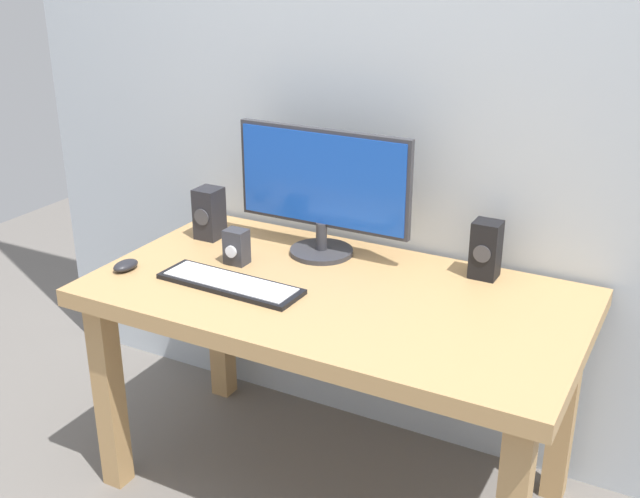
% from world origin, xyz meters
% --- Properties ---
extents(ground_plane, '(6.00, 6.00, 0.00)m').
position_xyz_m(ground_plane, '(0.00, 0.00, 0.00)').
color(ground_plane, slate).
extents(wall_back, '(2.96, 0.04, 3.00)m').
position_xyz_m(wall_back, '(0.00, 0.43, 1.50)').
color(wall_back, '#B2BCC6').
rests_on(wall_back, ground_plane).
extents(desk, '(1.45, 0.78, 0.72)m').
position_xyz_m(desk, '(0.00, 0.00, 0.62)').
color(desk, tan).
rests_on(desk, ground_plane).
extents(monitor, '(0.60, 0.21, 0.42)m').
position_xyz_m(monitor, '(-0.17, 0.24, 0.94)').
color(monitor, '#333338').
rests_on(monitor, desk).
extents(keyboard_primary, '(0.46, 0.15, 0.02)m').
position_xyz_m(keyboard_primary, '(-0.29, -0.13, 0.73)').
color(keyboard_primary, black).
rests_on(keyboard_primary, desk).
extents(mouse, '(0.06, 0.09, 0.03)m').
position_xyz_m(mouse, '(-0.64, -0.18, 0.73)').
color(mouse, '#232328').
rests_on(mouse, desk).
extents(speaker_right, '(0.08, 0.08, 0.18)m').
position_xyz_m(speaker_right, '(0.36, 0.30, 0.81)').
color(speaker_right, black).
rests_on(speaker_right, desk).
extents(speaker_left, '(0.08, 0.09, 0.18)m').
position_xyz_m(speaker_left, '(-0.57, 0.18, 0.81)').
color(speaker_left, '#232328').
rests_on(speaker_left, desk).
extents(audio_controller, '(0.07, 0.07, 0.11)m').
position_xyz_m(audio_controller, '(-0.37, 0.03, 0.77)').
color(audio_controller, '#333338').
rests_on(audio_controller, desk).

